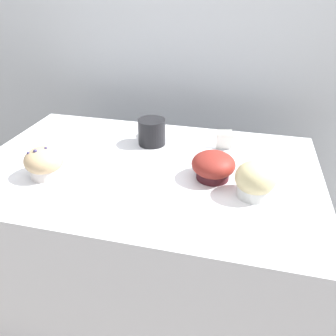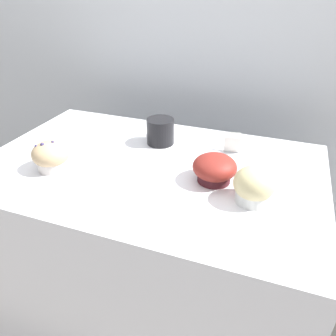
{
  "view_description": "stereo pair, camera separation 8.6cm",
  "coord_description": "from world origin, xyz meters",
  "px_view_note": "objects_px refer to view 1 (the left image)",
  "views": [
    {
      "loc": [
        0.26,
        -0.79,
        1.43
      ],
      "look_at": [
        0.09,
        -0.07,
        1.0
      ],
      "focal_mm": 35.0,
      "sensor_mm": 36.0,
      "label": 1
    },
    {
      "loc": [
        0.34,
        -0.77,
        1.43
      ],
      "look_at": [
        0.09,
        -0.07,
        1.0
      ],
      "focal_mm": 35.0,
      "sensor_mm": 36.0,
      "label": 2
    }
  ],
  "objects_px": {
    "muffin_back_right": "(255,180)",
    "coffee_cup": "(152,131)",
    "muffin_front_center": "(45,162)",
    "muffin_back_left": "(213,166)"
  },
  "relations": [
    {
      "from": "muffin_front_center",
      "to": "muffin_back_left",
      "type": "xyz_separation_m",
      "value": [
        0.45,
        0.1,
        -0.0
      ]
    },
    {
      "from": "muffin_back_left",
      "to": "muffin_back_right",
      "type": "xyz_separation_m",
      "value": [
        0.11,
        -0.06,
        0.01
      ]
    },
    {
      "from": "muffin_back_right",
      "to": "coffee_cup",
      "type": "relative_size",
      "value": 0.75
    },
    {
      "from": "muffin_back_left",
      "to": "coffee_cup",
      "type": "height_order",
      "value": "coffee_cup"
    },
    {
      "from": "muffin_back_right",
      "to": "coffee_cup",
      "type": "bearing_deg",
      "value": 145.4
    },
    {
      "from": "muffin_back_right",
      "to": "muffin_back_left",
      "type": "bearing_deg",
      "value": 152.32
    },
    {
      "from": "coffee_cup",
      "to": "muffin_front_center",
      "type": "bearing_deg",
      "value": -130.69
    },
    {
      "from": "muffin_front_center",
      "to": "muffin_back_left",
      "type": "relative_size",
      "value": 0.89
    },
    {
      "from": "muffin_back_right",
      "to": "coffee_cup",
      "type": "height_order",
      "value": "muffin_back_right"
    },
    {
      "from": "coffee_cup",
      "to": "muffin_back_left",
      "type": "bearing_deg",
      "value": -37.68
    }
  ]
}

